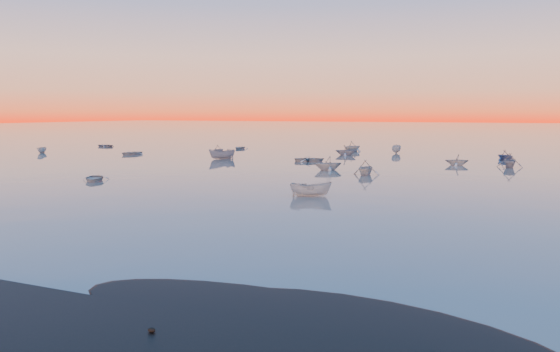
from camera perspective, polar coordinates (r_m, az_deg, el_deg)
The scene contains 5 objects.
ground at distance 122.25m, azimuth 11.93°, elevation 3.05°, with size 600.00×600.00×0.00m, color slate.
moored_fleet at distance 76.96m, azimuth 4.75°, elevation 1.12°, with size 124.00×58.00×1.20m, color #BABAB5, non-canonical shape.
boat_near_left at distance 62.58m, azimuth -18.84°, elevation -0.49°, with size 3.96×1.65×0.99m, color #BABAB5.
boat_near_center at distance 48.57m, azimuth 3.23°, elevation -2.11°, with size 3.74×1.58×1.30m, color #BABAB5.
boat_near_right at distance 65.89m, azimuth 8.94°, elevation 0.13°, with size 3.92×1.77×1.37m, color #BABAB5.
Camera 1 is at (24.80, -19.48, 7.41)m, focal length 35.00 mm.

